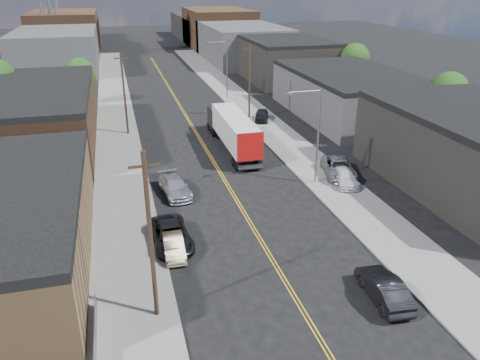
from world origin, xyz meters
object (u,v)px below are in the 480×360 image
car_left_b (174,246)px  car_right_lot_c (262,115)px  semi_truck (231,128)px  car_ahead_truck (221,129)px  car_right_oncoming (384,288)px  car_right_lot_b (345,177)px  car_left_c (171,235)px  car_left_d (175,187)px  car_right_lot_a (339,168)px

car_left_b → car_right_lot_c: size_ratio=0.92×
semi_truck → car_ahead_truck: (-0.03, 5.05, -1.64)m
semi_truck → car_right_oncoming: 29.06m
car_right_lot_b → car_ahead_truck: bearing=123.2°
car_left_b → car_right_lot_b: 18.58m
semi_truck → car_left_c: bearing=-114.9°
car_left_d → car_right_lot_b: bearing=-15.2°
semi_truck → car_right_lot_b: (7.56, -12.95, -1.51)m
car_left_b → car_left_c: 1.31m
car_left_b → car_right_lot_b: car_right_lot_b is taller
car_left_d → car_ahead_truck: 17.84m
car_left_d → semi_truck: bearing=46.3°
car_left_d → car_right_lot_a: (15.79, -0.12, 0.20)m
semi_truck → car_left_d: (-7.93, -10.95, -1.55)m
semi_truck → car_ahead_truck: size_ratio=3.19×
car_left_d → car_right_oncoming: bearing=-68.8°
semi_truck → car_left_c: size_ratio=2.76×
car_ahead_truck → car_right_lot_c: bearing=27.3°
car_left_c → car_right_lot_b: 18.07m
car_right_oncoming → car_right_lot_b: (5.48, 16.00, 0.01)m
car_right_lot_a → car_right_lot_c: bearing=108.0°
car_left_d → car_right_oncoming: 20.59m
car_left_d → car_right_lot_c: size_ratio=1.22×
car_right_oncoming → car_right_lot_a: (5.79, 17.88, 0.16)m
semi_truck → car_right_lot_c: (6.47, 9.09, -1.43)m
car_left_c → car_right_lot_c: 32.56m
car_left_b → car_ahead_truck: bearing=71.4°
car_right_oncoming → car_left_c: bearing=-35.8°
car_ahead_truck → semi_truck: bearing=-94.2°
car_left_c → car_right_oncoming: car_right_oncoming is taller
semi_truck → car_left_c: semi_truck is taller
car_right_lot_c → car_right_lot_a: bearing=-66.2°
semi_truck → car_right_lot_c: size_ratio=3.62×
car_right_lot_b → car_right_lot_c: (-1.09, 22.03, 0.08)m
car_left_c → car_right_lot_b: (16.88, 6.44, 0.02)m
car_right_lot_a → car_ahead_truck: car_right_lot_a is taller
car_left_b → car_ahead_truck: (9.30, 25.75, 0.02)m
car_left_d → car_right_lot_a: size_ratio=0.90×
car_left_b → car_right_lot_a: car_right_lot_a is taller
car_right_lot_c → semi_truck: bearing=-105.6°
car_left_d → car_right_lot_a: bearing=-8.3°
car_left_d → car_left_b: bearing=-106.0°
car_ahead_truck → car_right_oncoming: bearing=-91.0°
semi_truck → car_left_d: size_ratio=2.96×
car_ahead_truck → car_left_b: bearing=-114.4°
car_left_c → car_right_oncoming: bearing=-43.2°
car_right_lot_c → car_right_lot_b: bearing=-67.3°
semi_truck → car_ahead_truck: 5.31m
car_left_d → car_right_lot_c: (14.39, 20.03, 0.12)m
car_right_lot_c → car_ahead_truck: (-6.50, -4.03, -0.21)m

